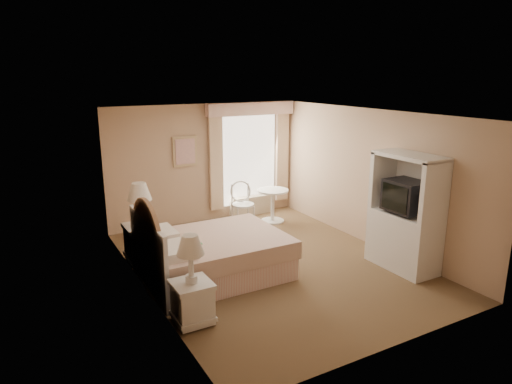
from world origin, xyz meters
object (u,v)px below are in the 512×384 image
nightstand_near (192,291)px  round_table (273,200)px  bed (208,255)px  cafe_chair (242,201)px  armoire (405,222)px  nightstand_far (142,233)px

nightstand_near → round_table: (3.04, 3.05, 0.03)m
bed → cafe_chair: bed is taller
nightstand_near → armoire: 3.67m
bed → round_table: bearing=39.0°
nightstand_near → cafe_chair: size_ratio=1.23×
nightstand_far → armoire: size_ratio=0.71×
bed → nightstand_far: (-0.72, 1.11, 0.15)m
nightstand_far → round_table: (3.04, 0.77, -0.04)m
nightstand_near → nightstand_far: bearing=90.0°
bed → nightstand_near: 1.38m
nightstand_near → nightstand_far: nightstand_far is taller
nightstand_far → cafe_chair: size_ratio=1.42×
cafe_chair → armoire: armoire is taller
round_table → cafe_chair: size_ratio=0.74×
nightstand_near → nightstand_far: 2.28m
nightstand_far → round_table: size_ratio=1.91×
round_table → armoire: 3.17m
armoire → nightstand_near: bearing=179.2°
bed → round_table: bed is taller
bed → armoire: armoire is taller
nightstand_near → round_table: bearing=45.1°
round_table → armoire: bearing=-78.7°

